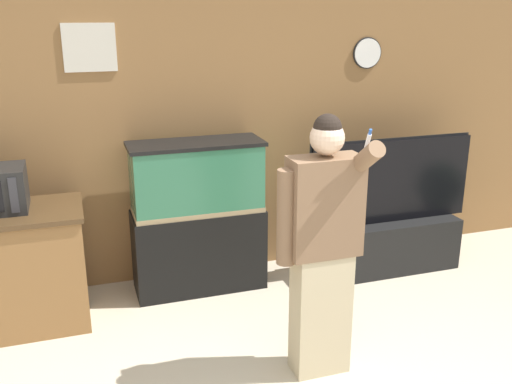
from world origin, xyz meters
TOP-DOWN VIEW (x-y plane):
  - wall_back_paneled at (0.00, 2.63)m, footprint 10.00×0.08m
  - aquarium_on_stand at (-0.09, 2.30)m, footprint 1.06×0.42m
  - tv_on_stand at (1.59, 2.12)m, footprint 1.53×0.40m
  - person_standing at (0.38, 0.92)m, footprint 0.53×0.40m

SIDE VIEW (x-z plane):
  - tv_on_stand at x=1.59m, z-range -0.24..0.96m
  - aquarium_on_stand at x=-0.09m, z-range 0.00..1.25m
  - person_standing at x=0.38m, z-range 0.04..1.71m
  - wall_back_paneled at x=0.00m, z-range 0.00..2.60m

